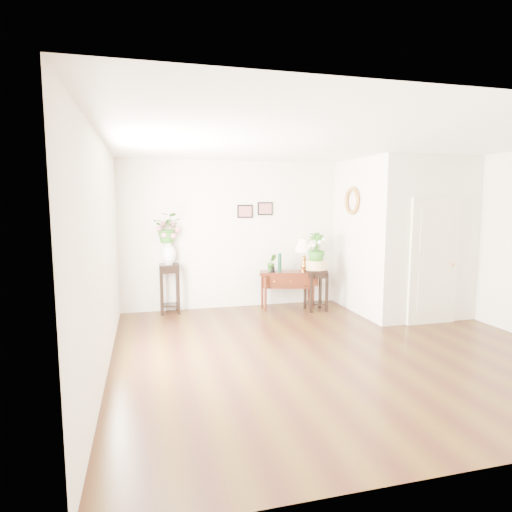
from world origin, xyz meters
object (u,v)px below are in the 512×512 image
object	(u,v)px
console_table	(288,290)
plant_stand_b	(316,290)
table_lamp	(304,253)
plant_stand_a	(170,289)

from	to	relation	value
console_table	plant_stand_b	world-z (taller)	plant_stand_b
console_table	plant_stand_b	xyz separation A→B (m)	(0.46, -0.29, 0.03)
table_lamp	plant_stand_a	world-z (taller)	table_lamp
plant_stand_a	plant_stand_b	distance (m)	2.71
console_table	table_lamp	xyz separation A→B (m)	(0.32, 0.00, 0.71)
table_lamp	plant_stand_b	distance (m)	0.75
console_table	plant_stand_a	size ratio (longest dim) A/B	1.18
table_lamp	plant_stand_b	world-z (taller)	table_lamp
table_lamp	plant_stand_a	xyz separation A→B (m)	(-2.53, 0.21, -0.61)
plant_stand_a	plant_stand_b	bearing A→B (deg)	-10.56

